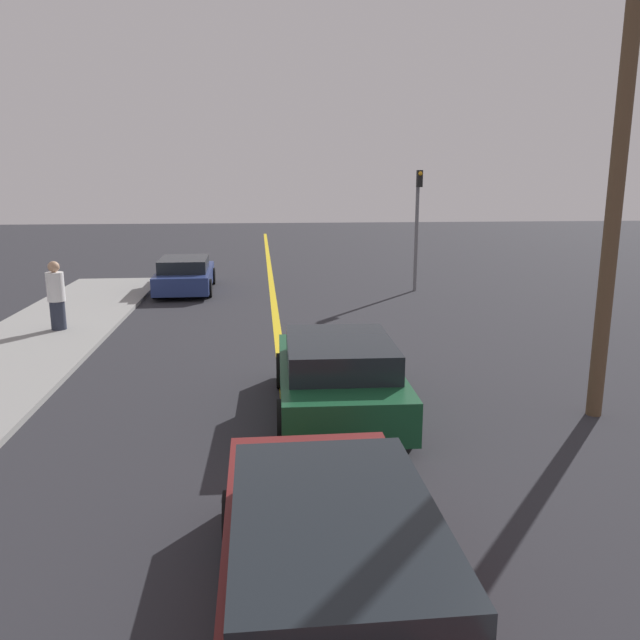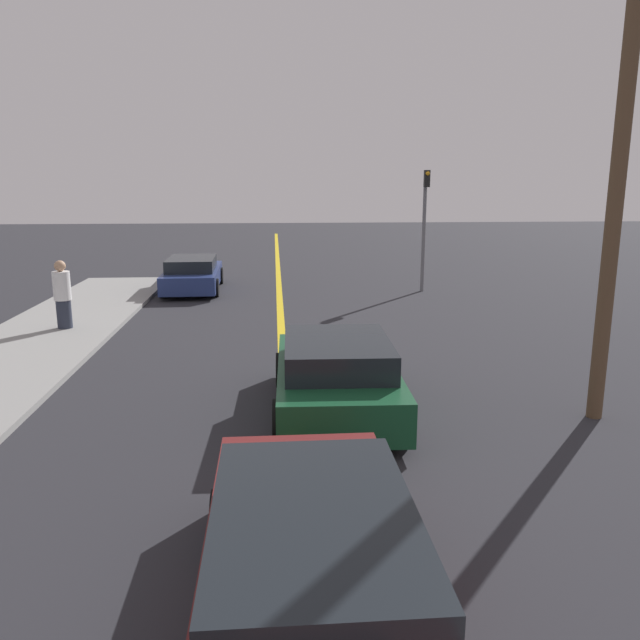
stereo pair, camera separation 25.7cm
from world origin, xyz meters
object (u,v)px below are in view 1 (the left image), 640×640
object	(u,v)px
utility_pole	(616,185)
car_ahead_center	(332,574)
traffic_light	(417,218)
pedestrian_far_standing	(56,296)
car_parked_left_lot	(185,275)
car_far_distant	(338,375)

from	to	relation	value
utility_pole	car_ahead_center	bearing A→B (deg)	-135.78
traffic_light	pedestrian_far_standing	bearing A→B (deg)	-153.08
utility_pole	traffic_light	bearing A→B (deg)	90.16
pedestrian_far_standing	traffic_light	distance (m)	11.65
car_parked_left_lot	traffic_light	size ratio (longest dim) A/B	1.09
traffic_light	utility_pole	bearing A→B (deg)	-89.84
car_far_distant	traffic_light	distance (m)	12.07
utility_pole	pedestrian_far_standing	bearing A→B (deg)	147.77
pedestrian_far_standing	traffic_light	xyz separation A→B (m)	(10.30, 5.23, 1.54)
car_parked_left_lot	utility_pole	size ratio (longest dim) A/B	0.61
traffic_light	car_ahead_center	bearing A→B (deg)	-106.23
car_ahead_center	pedestrian_far_standing	distance (m)	12.49
car_ahead_center	traffic_light	world-z (taller)	traffic_light
car_far_distant	traffic_light	xyz separation A→B (m)	(4.08, 11.20, 1.88)
car_parked_left_lot	utility_pole	world-z (taller)	utility_pole
utility_pole	car_far_distant	bearing A→B (deg)	172.49
car_ahead_center	car_far_distant	bearing A→B (deg)	81.92
car_ahead_center	utility_pole	world-z (taller)	utility_pole
traffic_light	utility_pole	xyz separation A→B (m)	(0.03, -11.74, 1.15)
traffic_light	car_parked_left_lot	bearing A→B (deg)	174.63
car_far_distant	traffic_light	size ratio (longest dim) A/B	0.99
pedestrian_far_standing	utility_pole	distance (m)	12.51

